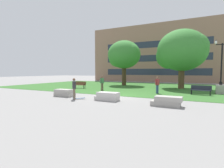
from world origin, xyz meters
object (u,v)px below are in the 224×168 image
Objects in this scene: skateboard at (79,98)px; person_bystander_far_lawn at (157,84)px; concrete_block_right at (167,101)px; person_bystander_near_lawn at (102,82)px; person_skateboarder at (74,87)px; park_bench_near_left at (201,89)px; concrete_block_left at (107,97)px; park_bench_near_right at (80,84)px; concrete_block_center at (64,93)px; lamp_post_left at (221,83)px.

person_bystander_far_lawn reaches higher than skateboard.
person_bystander_far_lawn is at bearing 107.81° from concrete_block_right.
person_skateboarder is at bearing -78.78° from person_bystander_near_lawn.
park_bench_near_left reaches higher than skateboard.
park_bench_near_left is at bearing 40.01° from skateboard.
park_bench_near_right is at bearing 138.95° from concrete_block_left.
concrete_block_center is at bearing 177.27° from concrete_block_right.
lamp_post_left is (10.75, 9.33, 0.14)m from person_skateboarder.
skateboard is 13.93m from lamp_post_left.
concrete_block_left is 7.11m from person_bystander_near_lawn.
person_bystander_far_lawn is at bearing 1.21° from person_bystander_near_lawn.
concrete_block_left is 6.55m from person_bystander_far_lawn.
skateboard is (0.26, 0.23, -0.88)m from person_skateboarder.
person_skateboarder is 1.00× the size of person_bystander_far_lawn.
park_bench_near_right is 1.07× the size of person_bystander_far_lawn.
concrete_block_center is 1.06× the size of person_skateboarder.
concrete_block_center is at bearing 177.55° from concrete_block_left.
person_skateboarder reaches higher than concrete_block_center.
lamp_post_left is at bearing 46.35° from concrete_block_left.
concrete_block_left is (4.53, -0.19, 0.00)m from concrete_block_center.
lamp_post_left is at bearing 67.33° from concrete_block_right.
concrete_block_right is at bearing 2.64° from skateboard.
concrete_block_right is 10.43m from person_bystander_near_lawn.
person_bystander_near_lawn is 1.00× the size of person_bystander_far_lawn.
person_skateboarder reaches higher than park_bench_near_left.
lamp_post_left reaches higher than park_bench_near_right.
park_bench_near_left is at bearing 11.12° from person_bystander_far_lawn.
concrete_block_right is 1.03× the size of park_bench_near_left.
lamp_post_left is at bearing 33.35° from concrete_block_center.
person_bystander_near_lawn is at bearing 83.89° from concrete_block_center.
person_skateboarder is (-2.60, -0.78, 0.66)m from concrete_block_left.
park_bench_near_left is at bearing 40.06° from person_skateboarder.
lamp_post_left is 3.15× the size of person_bystander_far_lawn.
person_bystander_far_lawn is at bearing 39.77° from concrete_block_center.
concrete_block_right is 1.11× the size of person_skateboarder.
concrete_block_right is (9.02, -0.43, 0.00)m from concrete_block_center.
park_bench_near_right is (-8.08, 7.03, 0.23)m from concrete_block_left.
person_bystander_near_lawn is at bearing -15.37° from park_bench_near_right.
concrete_block_right is 6.84m from skateboard.
person_skateboarder is 0.94× the size of park_bench_near_right.
lamp_post_left is 6.21m from person_bystander_far_lawn.
concrete_block_left is at bearing -2.45° from concrete_block_center.
person_bystander_near_lawn is (-1.32, 6.67, 0.02)m from person_skateboarder.
person_bystander_near_lawn is at bearing 123.67° from concrete_block_left.
park_bench_near_left is at bearing -0.92° from park_bench_near_right.
park_bench_near_right is 1.07× the size of person_bystander_near_lawn.
person_bystander_far_lawn reaches higher than concrete_block_right.
person_skateboarder is 1.91× the size of skateboard.
person_skateboarder is (-7.09, -0.55, 0.66)m from concrete_block_right.
lamp_post_left reaches higher than park_bench_near_left.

